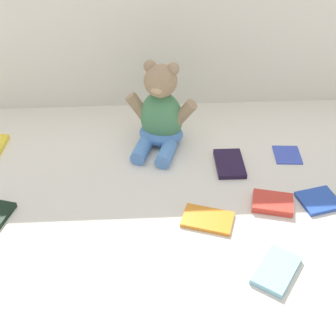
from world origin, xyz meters
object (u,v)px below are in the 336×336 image
(book_case_6, at_px, (208,219))
(book_case_7, at_px, (273,203))
(teddy_bear, at_px, (161,115))
(book_case_5, at_px, (230,164))
(book_case_4, at_px, (319,201))
(book_case_1, at_px, (276,270))
(book_case_2, at_px, (287,154))

(book_case_6, height_order, book_case_7, book_case_7)
(teddy_bear, xyz_separation_m, book_case_5, (0.21, -0.14, -0.10))
(teddy_bear, relative_size, book_case_4, 2.69)
(teddy_bear, height_order, book_case_5, teddy_bear)
(teddy_bear, bearing_deg, book_case_5, -15.43)
(book_case_4, height_order, book_case_6, same)
(book_case_1, bearing_deg, book_case_5, -47.52)
(teddy_bear, relative_size, book_case_5, 2.08)
(book_case_2, height_order, book_case_4, book_case_4)
(book_case_6, bearing_deg, book_case_5, 176.16)
(book_case_1, relative_size, book_case_2, 1.40)
(teddy_bear, bearing_deg, book_case_1, -47.53)
(book_case_5, relative_size, book_case_6, 1.02)
(book_case_1, xyz_separation_m, book_case_5, (-0.05, 0.41, 0.00))
(book_case_7, bearing_deg, book_case_5, 40.33)
(teddy_bear, relative_size, book_case_1, 2.14)
(teddy_bear, xyz_separation_m, book_case_2, (0.40, -0.09, -0.10))
(book_case_6, bearing_deg, book_case_2, 152.21)
(book_case_7, bearing_deg, book_case_4, -72.77)
(book_case_1, xyz_separation_m, book_case_6, (-0.14, 0.18, -0.00))
(teddy_bear, bearing_deg, book_case_7, -29.38)
(book_case_1, distance_m, book_case_5, 0.41)
(book_case_2, bearing_deg, book_case_7, 69.88)
(teddy_bear, distance_m, book_case_2, 0.42)
(book_case_1, height_order, book_case_7, book_case_7)
(book_case_1, distance_m, book_case_2, 0.48)
(book_case_2, relative_size, book_case_7, 0.86)
(teddy_bear, distance_m, book_case_5, 0.27)
(book_case_6, bearing_deg, teddy_bear, -144.66)
(book_case_5, height_order, book_case_6, book_case_5)
(book_case_1, height_order, book_case_5, same)
(book_case_4, bearing_deg, book_case_5, 38.40)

